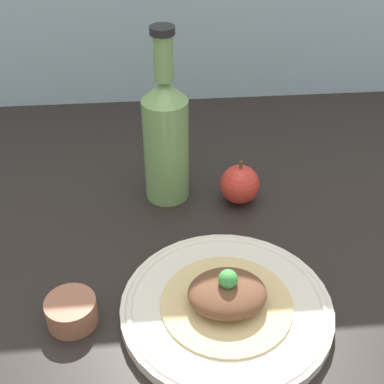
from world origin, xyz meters
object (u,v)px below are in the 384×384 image
at_px(apple, 239,184).
at_px(dipping_bowl, 70,311).
at_px(plate, 225,308).
at_px(plated_food, 226,295).
at_px(cider_bottle, 165,136).

bearing_deg(apple, dipping_bowl, -137.12).
relative_size(plate, apple, 3.55).
distance_m(plated_food, dipping_bowl, 0.22).
bearing_deg(dipping_bowl, plated_food, -1.41).
bearing_deg(plate, dipping_bowl, 178.59).
distance_m(cider_bottle, dipping_bowl, 0.34).
height_order(plate, cider_bottle, cider_bottle).
height_order(plate, apple, apple).
xyz_separation_m(cider_bottle, dipping_bowl, (-0.15, -0.29, -0.10)).
height_order(plated_food, apple, apple).
bearing_deg(dipping_bowl, plate, -1.41).
distance_m(plated_food, cider_bottle, 0.31).
distance_m(plate, plated_food, 0.03).
distance_m(cider_bottle, apple, 0.16).
xyz_separation_m(plate, plated_food, (-0.00, 0.00, 0.03)).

